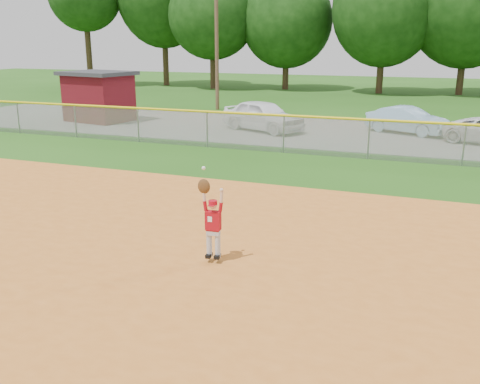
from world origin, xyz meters
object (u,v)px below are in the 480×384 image
Objects in this scene: car_blue at (407,120)px; ballplayer at (212,219)px; car_white_a at (263,116)px; utility_shed at (99,96)px.

ballplayer reaches higher than car_blue.
ballplayer is at bearing -164.95° from car_blue.
ballplayer reaches higher than car_white_a.
utility_shed is 21.05m from ballplayer.
car_white_a is 1.07× the size of utility_shed.
ballplayer is (-2.51, -17.59, 0.27)m from car_blue.
car_blue is 0.94× the size of utility_shed.
car_white_a is 1.14× the size of car_blue.
utility_shed reaches higher than car_blue.
utility_shed is at bearing 119.10° from car_blue.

